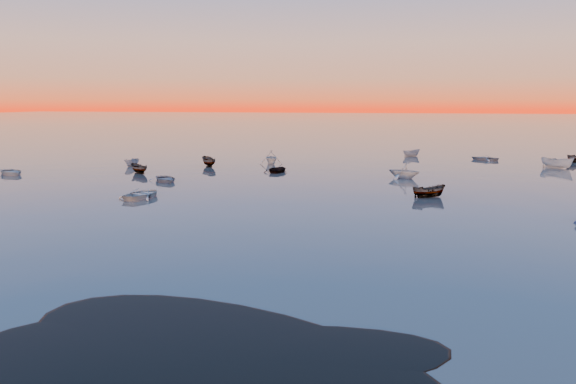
% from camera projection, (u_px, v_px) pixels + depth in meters
% --- Properties ---
extents(ground, '(600.00, 600.00, 0.00)m').
position_uv_depth(ground, '(361.00, 144.00, 115.66)').
color(ground, '#615851').
rests_on(ground, ground).
extents(mud_lobes, '(140.00, 6.00, 0.07)m').
position_uv_depth(mud_lobes, '(53.00, 369.00, 18.57)').
color(mud_lobes, black).
rests_on(mud_lobes, ground).
extents(moored_fleet, '(124.00, 58.00, 1.20)m').
position_uv_depth(moored_fleet, '(323.00, 172.00, 70.48)').
color(moored_fleet, beige).
rests_on(moored_fleet, ground).
extents(boat_near_left, '(4.25, 3.98, 1.03)m').
position_uv_depth(boat_near_left, '(165.00, 182.00, 61.80)').
color(boat_near_left, gray).
rests_on(boat_near_left, ground).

